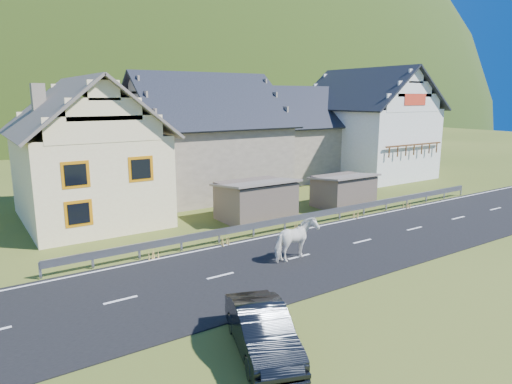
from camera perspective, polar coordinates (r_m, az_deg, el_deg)
ground at (r=23.21m, az=13.14°, el=-6.11°), size 160.00×160.00×0.00m
road at (r=23.21m, az=13.14°, el=-6.06°), size 60.00×7.00×0.04m
lane_markings at (r=23.20m, az=13.14°, el=-6.00°), size 60.00×6.60×0.01m
guardrail at (r=25.60m, az=7.21°, el=-2.89°), size 28.10×0.09×0.75m
shed_left at (r=26.47m, az=-0.04°, el=-1.11°), size 4.30×3.30×2.40m
shed_right at (r=30.14m, az=10.85°, el=0.08°), size 3.80×2.90×2.20m
house_cream at (r=27.84m, az=-20.55°, el=5.58°), size 7.80×9.80×8.30m
house_stone_a at (r=33.74m, az=-6.68°, el=7.68°), size 10.80×9.80×8.90m
house_stone_b at (r=40.86m, az=4.72°, el=7.87°), size 9.80×8.80×8.10m
house_white at (r=42.69m, az=13.70°, el=8.85°), size 8.80×10.80×9.70m
mountain at (r=198.01m, az=-27.13°, el=2.67°), size 440.00×280.00×260.00m
horse at (r=19.96m, az=5.03°, el=-5.96°), size 1.34×2.27×1.80m
car at (r=13.24m, az=0.78°, el=-16.87°), size 2.67×4.27×1.33m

